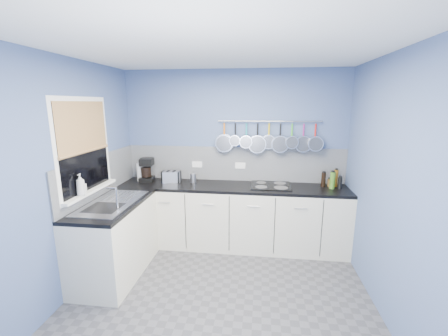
% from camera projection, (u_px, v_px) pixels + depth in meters
% --- Properties ---
extents(floor, '(3.20, 3.00, 0.02)m').
position_uv_depth(floor, '(220.00, 298.00, 3.11)').
color(floor, '#47474C').
rests_on(floor, ground).
extents(ceiling, '(3.20, 3.00, 0.02)m').
position_uv_depth(ceiling, '(219.00, 47.00, 2.56)').
color(ceiling, white).
rests_on(ceiling, ground).
extents(wall_back, '(3.20, 0.02, 2.50)m').
position_uv_depth(wall_back, '(234.00, 157.00, 4.30)').
color(wall_back, '#475B8A').
rests_on(wall_back, ground).
extents(wall_front, '(3.20, 0.02, 2.50)m').
position_uv_depth(wall_front, '(174.00, 272.00, 1.37)').
color(wall_front, '#475B8A').
rests_on(wall_front, ground).
extents(wall_left, '(0.02, 3.00, 2.50)m').
position_uv_depth(wall_left, '(67.00, 179.00, 3.03)').
color(wall_left, '#475B8A').
rests_on(wall_left, ground).
extents(wall_right, '(0.02, 3.00, 2.50)m').
position_uv_depth(wall_right, '(395.00, 191.00, 2.64)').
color(wall_right, '#475B8A').
rests_on(wall_right, ground).
extents(backsplash_back, '(3.20, 0.02, 0.50)m').
position_uv_depth(backsplash_back, '(234.00, 164.00, 4.30)').
color(backsplash_back, '#96989E').
rests_on(backsplash_back, wall_back).
extents(backsplash_left, '(0.02, 1.80, 0.50)m').
position_uv_depth(backsplash_left, '(101.00, 175.00, 3.63)').
color(backsplash_left, '#96989E').
rests_on(backsplash_left, wall_left).
extents(cabinet_run_back, '(3.20, 0.60, 0.86)m').
position_uv_depth(cabinet_run_back, '(231.00, 217.00, 4.18)').
color(cabinet_run_back, beige).
rests_on(cabinet_run_back, ground).
extents(worktop_back, '(3.20, 0.60, 0.04)m').
position_uv_depth(worktop_back, '(232.00, 187.00, 4.08)').
color(worktop_back, black).
rests_on(worktop_back, cabinet_run_back).
extents(cabinet_run_left, '(0.60, 1.20, 0.86)m').
position_uv_depth(cabinet_run_left, '(116.00, 240.00, 3.46)').
color(cabinet_run_left, beige).
rests_on(cabinet_run_left, ground).
extents(worktop_left, '(0.60, 1.20, 0.04)m').
position_uv_depth(worktop_left, '(112.00, 205.00, 3.37)').
color(worktop_left, black).
rests_on(worktop_left, cabinet_run_left).
extents(window_frame, '(0.01, 1.00, 1.10)m').
position_uv_depth(window_frame, '(84.00, 147.00, 3.25)').
color(window_frame, white).
rests_on(window_frame, wall_left).
extents(window_glass, '(0.01, 0.90, 1.00)m').
position_uv_depth(window_glass, '(85.00, 147.00, 3.25)').
color(window_glass, black).
rests_on(window_glass, wall_left).
extents(bamboo_blind, '(0.01, 0.90, 0.55)m').
position_uv_depth(bamboo_blind, '(83.00, 127.00, 3.20)').
color(bamboo_blind, '#A77E41').
rests_on(bamboo_blind, wall_left).
extents(window_sill, '(0.10, 0.98, 0.03)m').
position_uv_depth(window_sill, '(91.00, 191.00, 3.36)').
color(window_sill, white).
rests_on(window_sill, wall_left).
extents(sink_unit, '(0.50, 0.95, 0.01)m').
position_uv_depth(sink_unit, '(112.00, 203.00, 3.36)').
color(sink_unit, silver).
rests_on(sink_unit, worktop_left).
extents(mixer_tap, '(0.12, 0.08, 0.26)m').
position_uv_depth(mixer_tap, '(117.00, 198.00, 3.14)').
color(mixer_tap, silver).
rests_on(mixer_tap, worktop_left).
extents(socket_left, '(0.15, 0.01, 0.09)m').
position_uv_depth(socket_left, '(197.00, 164.00, 4.36)').
color(socket_left, white).
rests_on(socket_left, backsplash_back).
extents(socket_right, '(0.15, 0.01, 0.09)m').
position_uv_depth(socket_right, '(240.00, 166.00, 4.28)').
color(socket_right, white).
rests_on(socket_right, backsplash_back).
extents(pot_rail, '(1.45, 0.02, 0.02)m').
position_uv_depth(pot_rail, '(269.00, 121.00, 4.06)').
color(pot_rail, silver).
rests_on(pot_rail, wall_back).
extents(soap_bottle_a, '(0.11, 0.11, 0.24)m').
position_uv_depth(soap_bottle_a, '(80.00, 185.00, 3.13)').
color(soap_bottle_a, white).
rests_on(soap_bottle_a, window_sill).
extents(soap_bottle_b, '(0.09, 0.10, 0.17)m').
position_uv_depth(soap_bottle_b, '(82.00, 187.00, 3.16)').
color(soap_bottle_b, white).
rests_on(soap_bottle_b, window_sill).
extents(paper_towel, '(0.14, 0.14, 0.26)m').
position_uv_depth(paper_towel, '(141.00, 172.00, 4.30)').
color(paper_towel, white).
rests_on(paper_towel, worktop_back).
extents(coffee_maker, '(0.21, 0.23, 0.34)m').
position_uv_depth(coffee_maker, '(147.00, 170.00, 4.26)').
color(coffee_maker, black).
rests_on(coffee_maker, worktop_back).
extents(toaster, '(0.28, 0.20, 0.16)m').
position_uv_depth(toaster, '(171.00, 177.00, 4.24)').
color(toaster, silver).
rests_on(toaster, worktop_back).
extents(canister, '(0.11, 0.11, 0.13)m').
position_uv_depth(canister, '(193.00, 178.00, 4.22)').
color(canister, silver).
rests_on(canister, worktop_back).
extents(hob, '(0.55, 0.48, 0.01)m').
position_uv_depth(hob, '(271.00, 185.00, 4.05)').
color(hob, black).
rests_on(hob, worktop_back).
extents(pan_0, '(0.26, 0.06, 0.45)m').
position_uv_depth(pan_0, '(224.00, 137.00, 4.18)').
color(pan_0, silver).
rests_on(pan_0, pot_rail).
extents(pan_1, '(0.16, 0.11, 0.35)m').
position_uv_depth(pan_1, '(235.00, 133.00, 4.15)').
color(pan_1, silver).
rests_on(pan_1, pot_rail).
extents(pan_2, '(0.18, 0.13, 0.37)m').
position_uv_depth(pan_2, '(246.00, 134.00, 4.13)').
color(pan_2, silver).
rests_on(pan_2, pot_rail).
extents(pan_3, '(0.26, 0.08, 0.45)m').
position_uv_depth(pan_3, '(257.00, 137.00, 4.12)').
color(pan_3, silver).
rests_on(pan_3, pot_rail).
extents(pan_4, '(0.20, 0.05, 0.39)m').
position_uv_depth(pan_4, '(269.00, 135.00, 4.09)').
color(pan_4, silver).
rests_on(pan_4, pot_rail).
extents(pan_5, '(0.24, 0.09, 0.43)m').
position_uv_depth(pan_5, '(280.00, 137.00, 4.08)').
color(pan_5, silver).
rests_on(pan_5, pot_rail).
extents(pan_6, '(0.18, 0.11, 0.37)m').
position_uv_depth(pan_6, '(292.00, 135.00, 4.05)').
color(pan_6, silver).
rests_on(pan_6, pot_rail).
extents(pan_7, '(0.23, 0.08, 0.42)m').
position_uv_depth(pan_7, '(303.00, 137.00, 4.04)').
color(pan_7, silver).
rests_on(pan_7, pot_rail).
extents(pan_8, '(0.21, 0.13, 0.40)m').
position_uv_depth(pan_8, '(315.00, 136.00, 4.02)').
color(pan_8, silver).
rests_on(pan_8, pot_rail).
extents(condiment_0, '(0.06, 0.06, 0.23)m').
position_uv_depth(condiment_0, '(336.00, 178.00, 4.00)').
color(condiment_0, '#8C5914').
rests_on(condiment_0, worktop_back).
extents(condiment_1, '(0.07, 0.07, 0.10)m').
position_uv_depth(condiment_1, '(330.00, 183.00, 4.02)').
color(condiment_1, brown).
rests_on(condiment_1, worktop_back).
extents(condiment_2, '(0.06, 0.06, 0.20)m').
position_uv_depth(condiment_2, '(323.00, 180.00, 3.99)').
color(condiment_2, black).
rests_on(condiment_2, worktop_back).
extents(condiment_3, '(0.05, 0.05, 0.16)m').
position_uv_depth(condiment_3, '(340.00, 183.00, 3.90)').
color(condiment_3, black).
rests_on(condiment_3, worktop_back).
extents(condiment_4, '(0.07, 0.07, 0.23)m').
position_uv_depth(condiment_4, '(332.00, 180.00, 3.90)').
color(condiment_4, '#3F721E').
rests_on(condiment_4, worktop_back).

